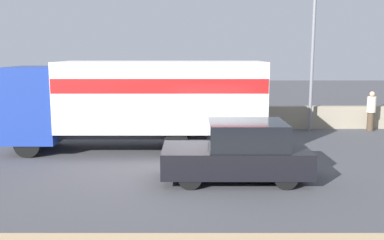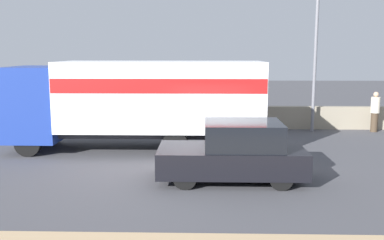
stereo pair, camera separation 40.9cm
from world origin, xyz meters
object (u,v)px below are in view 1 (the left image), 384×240
Objects in this scene: car_hatchback at (237,152)px; street_lamp at (311,42)px; box_truck at (138,98)px; pedestrian at (369,110)px.

street_lamp is at bearing -118.20° from car_hatchback.
box_truck is 5.03× the size of pedestrian.
street_lamp is 3.80× the size of pedestrian.
box_truck is 4.86m from car_hatchback.
pedestrian is at bearing -158.94° from box_truck.
box_truck is at bearing -158.94° from pedestrian.
car_hatchback is (3.09, -3.58, -1.11)m from box_truck.
box_truck is 10.45m from pedestrian.
street_lamp is at bearing 179.38° from pedestrian.
pedestrian is (2.68, -0.03, -2.97)m from street_lamp.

